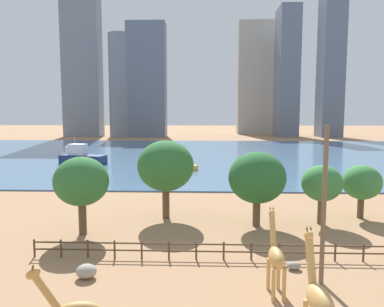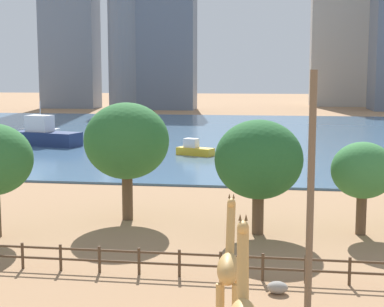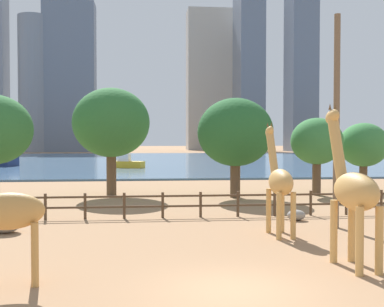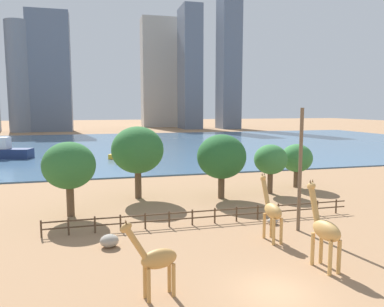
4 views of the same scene
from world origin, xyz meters
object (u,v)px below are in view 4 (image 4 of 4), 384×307
(tree_center_broad, at_px, (297,158))
(tree_left_small, at_px, (69,166))
(boulder_by_pole, at_px, (109,241))
(tree_right_tall, at_px, (271,160))
(tree_left_large, at_px, (222,157))
(boat_sailboat, at_px, (5,151))
(giraffe_companion, at_px, (325,229))
(giraffe_tall, at_px, (272,210))
(boulder_near_fence, at_px, (273,221))
(tree_right_small, at_px, (138,150))
(boat_ferry, at_px, (120,155))
(utility_pole, at_px, (300,170))
(giraffe_young, at_px, (156,259))

(tree_center_broad, xyz_separation_m, tree_left_small, (-25.67, -5.84, 1.00))
(boulder_by_pole, relative_size, tree_right_tall, 0.23)
(tree_left_large, bearing_deg, boat_sailboat, 126.99)
(giraffe_companion, relative_size, tree_center_broad, 0.99)
(tree_center_broad, relative_size, boat_sailboat, 0.55)
(giraffe_tall, xyz_separation_m, giraffe_companion, (0.86, -5.13, 0.18))
(boulder_near_fence, relative_size, tree_left_small, 0.14)
(tree_left_small, bearing_deg, tree_right_small, 38.13)
(tree_left_small, distance_m, boat_ferry, 35.87)
(giraffe_tall, relative_size, utility_pole, 0.49)
(tree_right_tall, relative_size, boat_ferry, 1.20)
(boulder_near_fence, height_order, boulder_by_pole, boulder_by_pole)
(utility_pole, bearing_deg, boat_ferry, 103.90)
(tree_right_tall, height_order, boat_ferry, tree_right_tall)
(giraffe_young, distance_m, boat_sailboat, 60.63)
(giraffe_companion, height_order, boulder_by_pole, giraffe_companion)
(tree_right_tall, xyz_separation_m, tree_right_small, (-14.58, 1.49, 1.34))
(giraffe_companion, height_order, tree_left_large, tree_left_large)
(giraffe_young, bearing_deg, tree_right_tall, -141.82)
(boat_sailboat, bearing_deg, tree_left_small, -56.98)
(utility_pole, bearing_deg, giraffe_companion, -108.32)
(boulder_near_fence, height_order, boat_ferry, boat_ferry)
(boulder_by_pole, distance_m, tree_center_broad, 26.95)
(giraffe_companion, relative_size, tree_right_small, 0.68)
(boulder_by_pole, bearing_deg, tree_right_tall, 33.71)
(tree_left_large, relative_size, tree_right_tall, 1.23)
(giraffe_young, bearing_deg, tree_left_large, -130.58)
(giraffe_companion, relative_size, tree_left_large, 0.76)
(utility_pole, bearing_deg, boulder_near_fence, 121.00)
(giraffe_young, relative_size, boat_sailboat, 0.45)
(tree_right_small, bearing_deg, boulder_near_fence, -50.48)
(tree_center_broad, xyz_separation_m, tree_right_tall, (-4.52, -2.17, 0.28))
(giraffe_companion, xyz_separation_m, tree_left_large, (-0.22, 18.08, 2.04))
(boulder_near_fence, xyz_separation_m, tree_right_small, (-9.74, 11.81, 4.88))
(utility_pole, relative_size, boulder_by_pole, 7.46)
(boulder_by_pole, height_order, tree_left_large, tree_left_large)
(tree_left_small, relative_size, tree_right_small, 0.87)
(utility_pole, height_order, tree_right_small, utility_pole)
(giraffe_companion, distance_m, boulder_by_pole, 14.18)
(tree_left_small, bearing_deg, tree_center_broad, 12.81)
(giraffe_tall, bearing_deg, giraffe_companion, -171.69)
(utility_pole, xyz_separation_m, tree_left_large, (-2.39, 11.52, -0.34))
(boulder_near_fence, bearing_deg, boat_sailboat, 122.16)
(utility_pole, relative_size, tree_left_small, 1.44)
(giraffe_tall, distance_m, boulder_near_fence, 4.35)
(giraffe_young, bearing_deg, giraffe_companion, 172.83)
(boat_ferry, bearing_deg, tree_center_broad, -33.86)
(boulder_near_fence, relative_size, tree_right_tall, 0.16)
(utility_pole, bearing_deg, boat_sailboat, 122.11)
(boulder_near_fence, relative_size, tree_left_large, 0.13)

